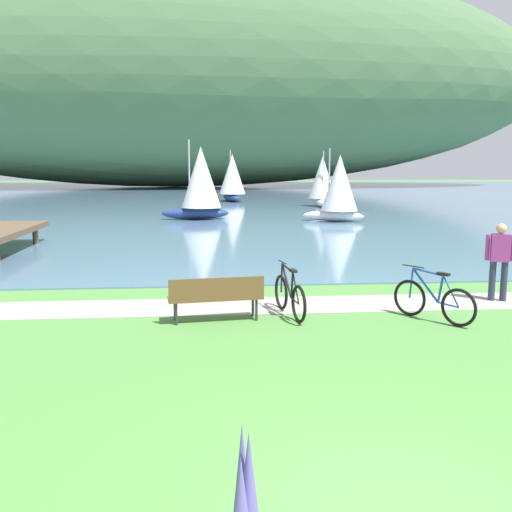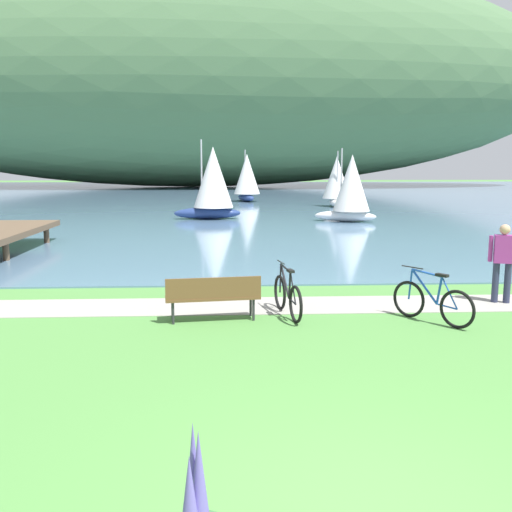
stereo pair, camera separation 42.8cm
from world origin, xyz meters
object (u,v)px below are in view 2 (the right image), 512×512
object	(u,v)px
sailboat_toward_hillside	(337,181)
sailboat_far_off	(351,187)
park_bench_near_camera	(213,295)
sailboat_mid_bay	(247,177)
bicycle_leaning_near_bench	(432,302)
bicycle_beside_path	(287,296)
person_at_shoreline	(503,258)
sailboat_nearest_to_shore	(212,182)

from	to	relation	value
sailboat_toward_hillside	sailboat_far_off	distance (m)	10.57
park_bench_near_camera	sailboat_mid_bay	distance (m)	34.55
bicycle_leaning_near_bench	sailboat_mid_bay	xyz separation A→B (m)	(-2.37, 34.76, 1.53)
park_bench_near_camera	bicycle_leaning_near_bench	distance (m)	4.15
bicycle_beside_path	person_at_shoreline	bearing A→B (deg)	10.09
bicycle_beside_path	sailboat_nearest_to_shore	world-z (taller)	sailboat_nearest_to_shore
sailboat_nearest_to_shore	sailboat_far_off	distance (m)	7.30
park_bench_near_camera	sailboat_far_off	distance (m)	19.56
bicycle_beside_path	person_at_shoreline	xyz separation A→B (m)	(4.72, 0.84, 0.58)
sailboat_far_off	sailboat_nearest_to_shore	bearing A→B (deg)	165.72
park_bench_near_camera	bicycle_beside_path	xyz separation A→B (m)	(1.45, 0.32, -0.12)
bicycle_leaning_near_bench	sailboat_far_off	xyz separation A→B (m)	(2.40, 18.69, 1.39)
sailboat_far_off	bicycle_beside_path	bearing A→B (deg)	-105.70
park_bench_near_camera	sailboat_toward_hillside	xyz separation A→B (m)	(7.78, 28.89, 1.30)
bicycle_beside_path	sailboat_far_off	world-z (taller)	sailboat_far_off
bicycle_leaning_near_bench	sailboat_far_off	size ratio (longest dim) A/B	0.39
bicycle_beside_path	person_at_shoreline	size ratio (longest dim) A/B	1.02
park_bench_near_camera	person_at_shoreline	bearing A→B (deg)	10.66
bicycle_beside_path	sailboat_mid_bay	distance (m)	34.19
bicycle_leaning_near_bench	person_at_shoreline	distance (m)	2.57
sailboat_nearest_to_shore	person_at_shoreline	bearing A→B (deg)	-70.60
park_bench_near_camera	bicycle_beside_path	distance (m)	1.49
bicycle_leaning_near_bench	sailboat_nearest_to_shore	bearing A→B (deg)	102.84
bicycle_beside_path	sailboat_toward_hillside	distance (m)	29.30
bicycle_beside_path	sailboat_toward_hillside	xyz separation A→B (m)	(6.32, 28.57, 1.43)
person_at_shoreline	bicycle_beside_path	bearing A→B (deg)	-169.91
sailboat_nearest_to_shore	sailboat_toward_hillside	size ratio (longest dim) A/B	1.11
sailboat_toward_hillside	sailboat_far_off	size ratio (longest dim) A/B	1.02
bicycle_leaning_near_bench	person_at_shoreline	xyz separation A→B (m)	(2.04, 1.45, 0.58)
sailboat_nearest_to_shore	sailboat_mid_bay	size ratio (longest dim) A/B	1.04
sailboat_nearest_to_shore	sailboat_toward_hillside	distance (m)	12.03
sailboat_nearest_to_shore	bicycle_leaning_near_bench	bearing A→B (deg)	-77.16
bicycle_beside_path	sailboat_toward_hillside	size ratio (longest dim) A/B	0.46
park_bench_near_camera	sailboat_toward_hillside	distance (m)	29.95
person_at_shoreline	sailboat_mid_bay	size ratio (longest dim) A/B	0.43
person_at_shoreline	sailboat_toward_hillside	world-z (taller)	sailboat_toward_hillside
park_bench_near_camera	person_at_shoreline	size ratio (longest dim) A/B	1.08
park_bench_near_camera	sailboat_toward_hillside	size ratio (longest dim) A/B	0.49
bicycle_leaning_near_bench	sailboat_far_off	distance (m)	18.89
sailboat_toward_hillside	park_bench_near_camera	bearing A→B (deg)	-105.06
person_at_shoreline	sailboat_toward_hillside	xyz separation A→B (m)	(1.61, 27.73, 0.85)
park_bench_near_camera	sailboat_mid_bay	xyz separation A→B (m)	(1.76, 34.47, 1.41)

